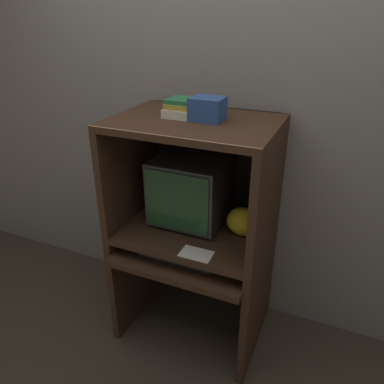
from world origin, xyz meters
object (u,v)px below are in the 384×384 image
(keyboard, at_px, (179,256))
(storage_box, at_px, (207,109))
(mouse, at_px, (228,268))
(snack_bag, at_px, (244,222))
(crt_monitor, at_px, (191,189))
(book_stack, at_px, (187,108))

(keyboard, height_order, storage_box, storage_box)
(mouse, height_order, snack_bag, snack_bag)
(storage_box, bearing_deg, crt_monitor, 150.69)
(keyboard, bearing_deg, snack_bag, 33.86)
(crt_monitor, height_order, mouse, crt_monitor)
(crt_monitor, xyz_separation_m, keyboard, (0.03, -0.25, -0.30))
(crt_monitor, relative_size, snack_bag, 2.03)
(crt_monitor, relative_size, keyboard, 0.92)
(crt_monitor, relative_size, storage_box, 2.47)
(keyboard, bearing_deg, book_stack, 100.00)
(crt_monitor, bearing_deg, keyboard, -82.96)
(crt_monitor, distance_m, snack_bag, 0.36)
(crt_monitor, distance_m, keyboard, 0.39)
(book_stack, bearing_deg, snack_bag, 1.24)
(keyboard, height_order, snack_bag, snack_bag)
(keyboard, height_order, mouse, mouse)
(keyboard, bearing_deg, storage_box, 64.08)
(keyboard, bearing_deg, mouse, 0.82)
(crt_monitor, distance_m, mouse, 0.50)
(keyboard, relative_size, book_stack, 2.02)
(mouse, distance_m, snack_bag, 0.27)
(crt_monitor, distance_m, book_stack, 0.48)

